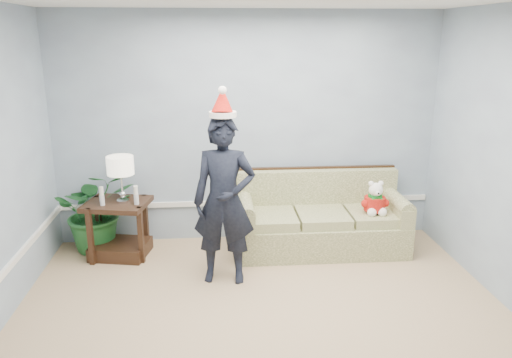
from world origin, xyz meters
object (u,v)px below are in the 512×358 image
at_px(houseplant, 96,210).
at_px(man, 224,201).
at_px(teddy_bear, 375,202).
at_px(sofa, 320,222).
at_px(side_table, 120,235).
at_px(table_lamp, 120,167).

distance_m(houseplant, man, 1.74).
height_order(man, teddy_bear, man).
distance_m(sofa, side_table, 2.30).
distance_m(houseplant, teddy_bear, 3.19).
bearing_deg(side_table, man, -30.27).
relative_size(side_table, table_lamp, 1.48).
relative_size(houseplant, teddy_bear, 2.50).
xyz_separation_m(sofa, houseplant, (-2.58, 0.19, 0.16)).
relative_size(sofa, man, 1.14).
height_order(side_table, teddy_bear, teddy_bear).
bearing_deg(houseplant, teddy_bear, -6.73).
relative_size(sofa, table_lamp, 3.72).
distance_m(side_table, table_lamp, 0.79).
bearing_deg(table_lamp, man, -31.11).
xyz_separation_m(side_table, teddy_bear, (2.88, -0.17, 0.36)).
height_order(table_lamp, man, man).
bearing_deg(man, houseplant, 156.04).
height_order(table_lamp, houseplant, table_lamp).
relative_size(sofa, side_table, 2.52).
bearing_deg(houseplant, sofa, -4.12).
xyz_separation_m(side_table, houseplant, (-0.28, 0.21, 0.23)).
relative_size(table_lamp, houseplant, 0.54).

